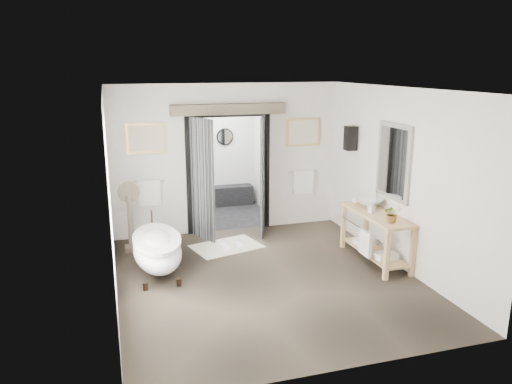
{
  "coord_description": "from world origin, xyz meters",
  "views": [
    {
      "loc": [
        -2.21,
        -6.82,
        3.23
      ],
      "look_at": [
        0.0,
        0.6,
        1.25
      ],
      "focal_mm": 35.0,
      "sensor_mm": 36.0,
      "label": 1
    }
  ],
  "objects_px": {
    "clawfoot_tub": "(157,249)",
    "vanity": "(375,233)",
    "basin": "(369,203)",
    "rug": "(227,246)"
  },
  "relations": [
    {
      "from": "clawfoot_tub",
      "to": "rug",
      "type": "xyz_separation_m",
      "value": [
        1.32,
        0.82,
        -0.39
      ]
    },
    {
      "from": "clawfoot_tub",
      "to": "basin",
      "type": "bearing_deg",
      "value": -3.33
    },
    {
      "from": "vanity",
      "to": "basin",
      "type": "relative_size",
      "value": 3.39
    },
    {
      "from": "clawfoot_tub",
      "to": "vanity",
      "type": "distance_m",
      "value": 3.59
    },
    {
      "from": "vanity",
      "to": "rug",
      "type": "xyz_separation_m",
      "value": [
        -2.23,
        1.38,
        -0.5
      ]
    },
    {
      "from": "vanity",
      "to": "basin",
      "type": "bearing_deg",
      "value": 80.1
    },
    {
      "from": "rug",
      "to": "basin",
      "type": "height_order",
      "value": "basin"
    },
    {
      "from": "clawfoot_tub",
      "to": "vanity",
      "type": "height_order",
      "value": "vanity"
    },
    {
      "from": "rug",
      "to": "basin",
      "type": "xyz_separation_m",
      "value": [
        2.29,
        -1.03,
        0.92
      ]
    },
    {
      "from": "clawfoot_tub",
      "to": "basin",
      "type": "height_order",
      "value": "basin"
    }
  ]
}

